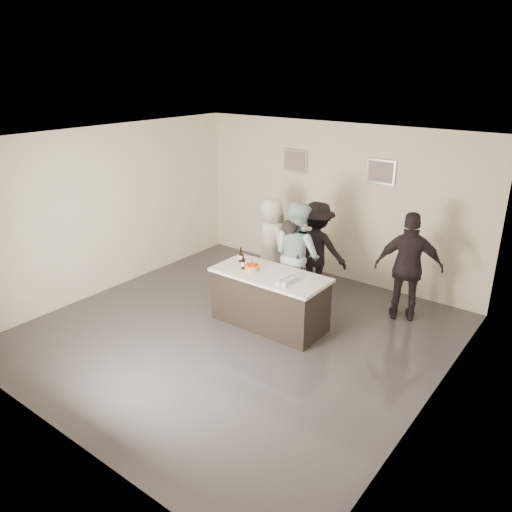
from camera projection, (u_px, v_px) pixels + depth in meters
name	position (u px, v px, depth m)	size (l,w,h in m)	color
floor	(237.00, 333.00, 7.89)	(6.00, 6.00, 0.00)	#3D3D42
ceiling	(234.00, 140.00, 6.81)	(6.00, 6.00, 0.00)	white
wall_back	(335.00, 202.00, 9.58)	(6.00, 0.04, 3.00)	silver
wall_front	(50.00, 321.00, 5.12)	(6.00, 0.04, 3.00)	silver
wall_left	(108.00, 210.00, 9.05)	(0.04, 6.00, 3.00)	silver
wall_right	(440.00, 297.00, 5.66)	(0.04, 6.00, 3.00)	silver
picture_left	(295.00, 161.00, 9.82)	(0.54, 0.04, 0.44)	#B2B2B7
picture_right	(381.00, 172.00, 8.80)	(0.54, 0.04, 0.44)	#B2B2B7
bar_counter	(270.00, 299.00, 8.00)	(1.86, 0.86, 0.90)	white
cake	(252.00, 268.00, 7.95)	(0.23, 0.23, 0.07)	orange
beer_bottle_a	(241.00, 255.00, 8.24)	(0.07, 0.07, 0.26)	black
beer_bottle_b	(243.00, 261.00, 7.96)	(0.07, 0.07, 0.26)	black
tumbler_cluster	(287.00, 280.00, 7.50)	(0.19, 0.40, 0.08)	orange
candles	(240.00, 274.00, 7.82)	(0.24, 0.08, 0.01)	pink
person_main_black	(291.00, 264.00, 8.45)	(0.59, 0.38, 1.60)	black
person_main_blue	(297.00, 255.00, 8.48)	(0.91, 0.71, 1.87)	#ABD7E0
person_guest_left	(271.00, 241.00, 9.42)	(0.83, 0.54, 1.69)	silver
person_guest_right	(409.00, 267.00, 8.04)	(1.07, 0.45, 1.83)	black
person_guest_back	(316.00, 249.00, 8.98)	(1.12, 0.64, 1.73)	black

